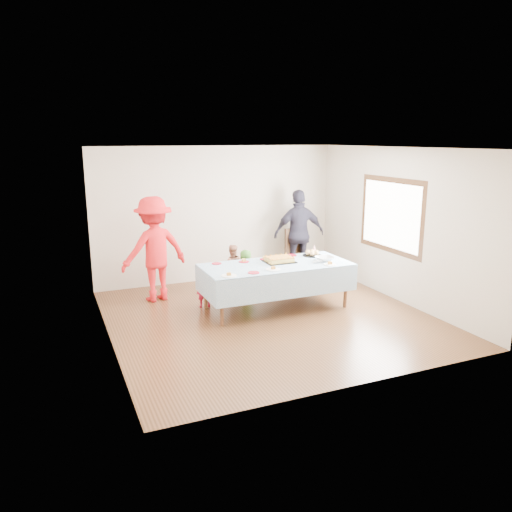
{
  "coord_description": "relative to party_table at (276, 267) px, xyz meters",
  "views": [
    {
      "loc": [
        -3.2,
        -6.98,
        2.85
      ],
      "look_at": [
        -0.1,
        0.3,
        0.97
      ],
      "focal_mm": 35.0,
      "sensor_mm": 36.0,
      "label": 1
    }
  ],
  "objects": [
    {
      "name": "ground",
      "position": [
        -0.29,
        -0.36,
        -0.72
      ],
      "size": [
        5.0,
        5.0,
        0.0
      ],
      "primitive_type": "plane",
      "color": "#432813",
      "rests_on": "ground"
    },
    {
      "name": "room_walls",
      "position": [
        -0.24,
        -0.35,
        1.05
      ],
      "size": [
        5.04,
        5.04,
        2.72
      ],
      "color": "beige",
      "rests_on": "ground"
    },
    {
      "name": "party_table",
      "position": [
        0.0,
        0.0,
        0.0
      ],
      "size": [
        2.5,
        1.1,
        0.78
      ],
      "color": "brown",
      "rests_on": "ground"
    },
    {
      "name": "birthday_cake",
      "position": [
        0.11,
        0.11,
        0.1
      ],
      "size": [
        0.5,
        0.39,
        0.09
      ],
      "color": "black",
      "rests_on": "party_table"
    },
    {
      "name": "rolls_tray",
      "position": [
        0.85,
        0.3,
        0.1
      ],
      "size": [
        0.34,
        0.34,
        0.1
      ],
      "color": "black",
      "rests_on": "party_table"
    },
    {
      "name": "punch_bowl",
      "position": [
        0.86,
        -0.12,
        0.09
      ],
      "size": [
        0.31,
        0.31,
        0.08
      ],
      "primitive_type": "imported",
      "color": "silver",
      "rests_on": "party_table"
    },
    {
      "name": "party_hat",
      "position": [
        0.98,
        0.45,
        0.14
      ],
      "size": [
        0.1,
        0.1,
        0.16
      ],
      "primitive_type": "cone",
      "color": "white",
      "rests_on": "party_table"
    },
    {
      "name": "fork_pile",
      "position": [
        0.68,
        -0.22,
        0.09
      ],
      "size": [
        0.24,
        0.18,
        0.07
      ],
      "primitive_type": null,
      "color": "white",
      "rests_on": "party_table"
    },
    {
      "name": "plate_red_far_a",
      "position": [
        -0.92,
        0.41,
        0.06
      ],
      "size": [
        0.17,
        0.17,
        0.01
      ],
      "primitive_type": "cylinder",
      "color": "#B40D22",
      "rests_on": "party_table"
    },
    {
      "name": "plate_red_far_b",
      "position": [
        -0.45,
        0.35,
        0.06
      ],
      "size": [
        0.18,
        0.18,
        0.01
      ],
      "primitive_type": "cylinder",
      "color": "#B40D22",
      "rests_on": "party_table"
    },
    {
      "name": "plate_red_far_c",
      "position": [
        -0.05,
        0.37,
        0.06
      ],
      "size": [
        0.17,
        0.17,
        0.01
      ],
      "primitive_type": "cylinder",
      "color": "#B40D22",
      "rests_on": "party_table"
    },
    {
      "name": "plate_red_far_d",
      "position": [
        0.52,
        0.45,
        0.06
      ],
      "size": [
        0.18,
        0.18,
        0.01
      ],
      "primitive_type": "cylinder",
      "color": "#B40D22",
      "rests_on": "party_table"
    },
    {
      "name": "plate_red_near",
      "position": [
        -0.57,
        -0.37,
        0.06
      ],
      "size": [
        0.19,
        0.19,
        0.01
      ],
      "primitive_type": "cylinder",
      "color": "#B40D22",
      "rests_on": "party_table"
    },
    {
      "name": "plate_white_left",
      "position": [
        -0.99,
        -0.39,
        0.06
      ],
      "size": [
        0.24,
        0.24,
        0.01
      ],
      "primitive_type": "cylinder",
      "color": "white",
      "rests_on": "party_table"
    },
    {
      "name": "plate_white_mid",
      "position": [
        -0.2,
        -0.32,
        0.06
      ],
      "size": [
        0.24,
        0.24,
        0.01
      ],
      "primitive_type": "cylinder",
      "color": "white",
      "rests_on": "party_table"
    },
    {
      "name": "plate_white_right",
      "position": [
        0.8,
        -0.4,
        0.06
      ],
      "size": [
        0.21,
        0.21,
        0.01
      ],
      "primitive_type": "cylinder",
      "color": "white",
      "rests_on": "party_table"
    },
    {
      "name": "dining_chair",
      "position": [
        1.23,
        1.58,
        -0.15
      ],
      "size": [
        0.53,
        0.53,
        1.04
      ],
      "rotation": [
        0.0,
        0.0,
        0.2
      ],
      "color": "black",
      "rests_on": "ground"
    },
    {
      "name": "toddler_left",
      "position": [
        -1.11,
        0.54,
        -0.33
      ],
      "size": [
        0.3,
        0.2,
        0.78
      ],
      "primitive_type": "imported",
      "rotation": [
        0.0,
        0.0,
        3.08
      ],
      "color": "#BB1738",
      "rests_on": "ground"
    },
    {
      "name": "toddler_mid",
      "position": [
        -0.13,
        1.05,
        -0.32
      ],
      "size": [
        0.42,
        0.29,
        0.82
      ],
      "primitive_type": "imported",
      "rotation": [
        0.0,
        0.0,
        3.22
      ],
      "color": "#3F7B29",
      "rests_on": "ground"
    },
    {
      "name": "toddler_right",
      "position": [
        -0.3,
        1.33,
        -0.29
      ],
      "size": [
        0.5,
        0.44,
        0.88
      ],
      "primitive_type": "imported",
      "rotation": [
        0.0,
        0.0,
        2.84
      ],
      "color": "#BE7858",
      "rests_on": "ground"
    },
    {
      "name": "adult_left",
      "position": [
        -1.78,
        1.27,
        0.21
      ],
      "size": [
        1.33,
        0.94,
        1.86
      ],
      "primitive_type": "imported",
      "rotation": [
        0.0,
        0.0,
        3.37
      ],
      "color": "red",
      "rests_on": "ground"
    },
    {
      "name": "adult_right",
      "position": [
        1.3,
        1.65,
        0.19
      ],
      "size": [
        1.12,
        0.59,
        1.82
      ],
      "primitive_type": "imported",
      "rotation": [
        0.0,
        0.0,
        3.0
      ],
      "color": "#2D2A3A",
      "rests_on": "ground"
    }
  ]
}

